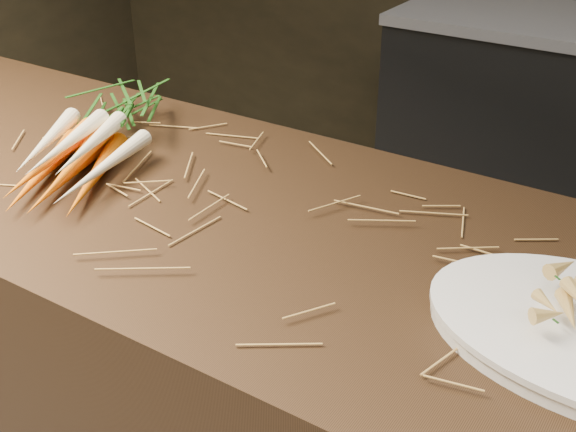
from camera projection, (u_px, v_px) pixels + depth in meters
main_counter at (285, 426)px, 1.39m from camera, size 2.40×0.70×0.90m
straw_bedding at (284, 220)px, 1.17m from camera, size 1.40×0.60×0.02m
root_veg_bunch at (101, 127)px, 1.40m from camera, size 0.38×0.57×0.10m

